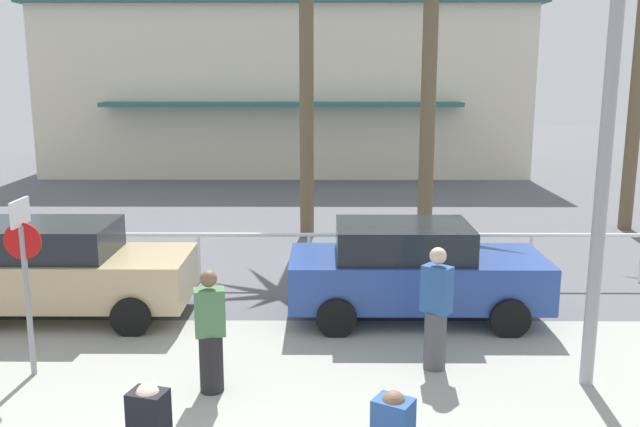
{
  "coord_description": "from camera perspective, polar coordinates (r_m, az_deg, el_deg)",
  "views": [
    {
      "loc": [
        1.44,
        -5.15,
        4.28
      ],
      "look_at": [
        1.37,
        6.0,
        1.96
      ],
      "focal_mm": 38.84,
      "sensor_mm": 36.0,
      "label": 1
    }
  ],
  "objects": [
    {
      "name": "building_backdrop",
      "position": [
        31.22,
        -2.68,
        10.6
      ],
      "size": [
        20.22,
        9.45,
        7.27
      ],
      "color": "beige",
      "rests_on": "ground"
    },
    {
      "name": "palm_tree_3",
      "position": [
        17.83,
        -1.28,
        15.53
      ],
      "size": [
        3.78,
        2.98,
        7.05
      ],
      "color": "brown",
      "rests_on": "ground"
    },
    {
      "name": "streetlight_curb",
      "position": [
        9.43,
        23.47,
        10.77
      ],
      "size": [
        0.24,
        2.54,
        7.5
      ],
      "color": "#9EA0A5",
      "rests_on": "ground"
    },
    {
      "name": "rail_fence",
      "position": [
        14.15,
        -5.5,
        -2.39
      ],
      "size": [
        24.99,
        0.08,
        1.04
      ],
      "color": "white",
      "rests_on": "ground"
    },
    {
      "name": "car_blue_2",
      "position": [
        12.17,
        7.7,
        -4.64
      ],
      "size": [
        4.4,
        2.02,
        1.69
      ],
      "color": "#284793",
      "rests_on": "ground"
    },
    {
      "name": "pedestrian_0",
      "position": [
        9.47,
        -9.01,
        -10.0
      ],
      "size": [
        0.45,
        0.38,
        1.72
      ],
      "color": "#232326",
      "rests_on": "ground"
    },
    {
      "name": "sidewalk_strip",
      "position": [
        10.38,
        -7.83,
        -12.66
      ],
      "size": [
        44.0,
        4.0,
        0.02
      ],
      "primitive_type": "cube",
      "color": "#9E9E93",
      "rests_on": "ground"
    },
    {
      "name": "palm_tree_4",
      "position": [
        16.78,
        8.97,
        15.09
      ],
      "size": [
        3.5,
        3.09,
        6.79
      ],
      "color": "brown",
      "rests_on": "ground"
    },
    {
      "name": "stop_sign_bike_lane",
      "position": [
        10.41,
        -23.18,
        -3.71
      ],
      "size": [
        0.52,
        0.56,
        2.56
      ],
      "color": "gray",
      "rests_on": "ground"
    },
    {
      "name": "car_tan_1",
      "position": [
        12.94,
        -20.63,
        -4.31
      ],
      "size": [
        4.4,
        2.02,
        1.69
      ],
      "color": "tan",
      "rests_on": "ground"
    },
    {
      "name": "ground_plane",
      "position": [
        15.81,
        -4.89,
        -4.0
      ],
      "size": [
        80.0,
        80.0,
        0.0
      ],
      "primitive_type": "plane",
      "color": "#5B5B60"
    },
    {
      "name": "pedestrian_1",
      "position": [
        10.16,
        9.54,
        -8.11
      ],
      "size": [
        0.47,
        0.45,
        1.83
      ],
      "color": "#4C4C51",
      "rests_on": "ground"
    }
  ]
}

